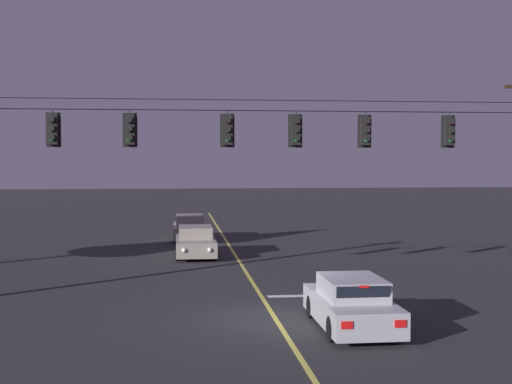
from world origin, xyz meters
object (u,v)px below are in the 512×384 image
object	(u,v)px
car_oncoming_lead	(195,242)
car_waiting_near_lane	(351,304)
traffic_light_leftmost	(53,129)
car_oncoming_trailing	(190,228)
traffic_light_centre	(228,130)
traffic_light_left_inner	(130,130)
traffic_light_far_right	(450,131)
traffic_light_rightmost	(366,131)
traffic_light_right_inner	(296,131)

from	to	relation	value
car_oncoming_lead	car_waiting_near_lane	bearing A→B (deg)	-75.67
traffic_light_leftmost	car_oncoming_lead	size ratio (longest dim) A/B	0.28
car_oncoming_trailing	traffic_light_centre	bearing A→B (deg)	-86.70
car_oncoming_lead	car_oncoming_trailing	world-z (taller)	same
traffic_light_left_inner	car_oncoming_trailing	distance (m)	17.04
traffic_light_left_inner	car_oncoming_trailing	world-z (taller)	traffic_light_left_inner
car_oncoming_lead	traffic_light_centre	bearing A→B (deg)	-85.07
traffic_light_far_right	car_waiting_near_lane	xyz separation A→B (m)	(-4.73, -5.16, -4.82)
traffic_light_far_right	car_oncoming_lead	distance (m)	13.52
car_waiting_near_lane	car_oncoming_trailing	distance (m)	21.69
car_waiting_near_lane	car_oncoming_lead	bearing A→B (deg)	104.33
traffic_light_left_inner	car_waiting_near_lane	distance (m)	9.33
traffic_light_left_inner	traffic_light_far_right	xyz separation A→B (m)	(10.83, 0.00, 0.00)
traffic_light_far_right	car_waiting_near_lane	bearing A→B (deg)	-132.51
traffic_light_far_right	car_oncoming_lead	xyz separation A→B (m)	(-8.45, 9.39, -4.82)
traffic_light_rightmost	traffic_light_far_right	xyz separation A→B (m)	(2.95, 0.00, 0.00)
car_waiting_near_lane	traffic_light_left_inner	bearing A→B (deg)	139.80
traffic_light_rightmost	car_oncoming_lead	xyz separation A→B (m)	(-5.50, 9.39, -4.82)
car_waiting_near_lane	traffic_light_centre	bearing A→B (deg)	119.40
traffic_light_centre	traffic_light_rightmost	xyz separation A→B (m)	(4.69, 0.00, 0.00)
car_waiting_near_lane	car_oncoming_trailing	xyz separation A→B (m)	(-3.84, 21.34, -0.00)
traffic_light_far_right	car_oncoming_trailing	size ratio (longest dim) A/B	0.28
traffic_light_right_inner	traffic_light_rightmost	distance (m)	2.39
traffic_light_far_right	car_waiting_near_lane	distance (m)	8.50
traffic_light_left_inner	traffic_light_right_inner	world-z (taller)	same
traffic_light_far_right	car_oncoming_trailing	world-z (taller)	traffic_light_far_right
traffic_light_centre	traffic_light_leftmost	bearing A→B (deg)	180.00
traffic_light_centre	car_waiting_near_lane	size ratio (longest dim) A/B	0.28
traffic_light_right_inner	car_oncoming_lead	distance (m)	11.00
traffic_light_right_inner	traffic_light_far_right	bearing A→B (deg)	0.00
traffic_light_left_inner	traffic_light_leftmost	bearing A→B (deg)	180.00
traffic_light_right_inner	traffic_light_rightmost	bearing A→B (deg)	0.00
traffic_light_leftmost	traffic_light_far_right	bearing A→B (deg)	0.00
traffic_light_leftmost	car_oncoming_trailing	xyz separation A→B (m)	(4.71, 16.18, -4.82)
traffic_light_centre	car_waiting_near_lane	distance (m)	7.63
traffic_light_centre	traffic_light_right_inner	world-z (taller)	same
traffic_light_leftmost	traffic_light_centre	distance (m)	5.65
traffic_light_leftmost	traffic_light_left_inner	size ratio (longest dim) A/B	1.00
traffic_light_rightmost	car_oncoming_trailing	size ratio (longest dim) A/B	0.28
traffic_light_leftmost	traffic_light_far_right	distance (m)	13.28
traffic_light_rightmost	car_oncoming_lead	world-z (taller)	traffic_light_rightmost
traffic_light_centre	car_waiting_near_lane	bearing A→B (deg)	-60.60
car_waiting_near_lane	traffic_light_leftmost	bearing A→B (deg)	148.91
traffic_light_far_right	traffic_light_rightmost	bearing A→B (deg)	180.00
car_oncoming_trailing	car_waiting_near_lane	bearing A→B (deg)	-79.80
traffic_light_centre	traffic_light_right_inner	xyz separation A→B (m)	(2.30, 0.00, 0.00)
traffic_light_centre	car_oncoming_trailing	world-z (taller)	traffic_light_centre
traffic_light_left_inner	traffic_light_rightmost	world-z (taller)	same
traffic_light_leftmost	car_waiting_near_lane	world-z (taller)	traffic_light_leftmost
car_waiting_near_lane	car_oncoming_lead	distance (m)	15.02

